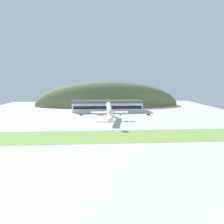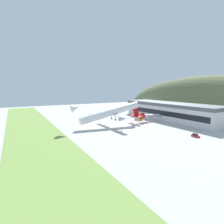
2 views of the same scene
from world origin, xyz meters
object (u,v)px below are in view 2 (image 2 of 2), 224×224
Objects in this scene: jetway_0 at (151,116)px; cargo_airplane at (112,113)px; service_car_0 at (195,136)px; traffic_cone_0 at (145,128)px; terminal_building at (169,110)px; fuel_truck at (139,118)px; service_car_1 at (121,116)px.

cargo_airplane is at bearing -89.38° from jetway_0.
service_car_0 is (44.61, -10.29, -3.29)m from jetway_0.
terminal_building is at bearing 112.22° from traffic_cone_0.
fuel_truck is at bearing -146.90° from jetway_0.
cargo_airplane is at bearing -151.20° from service_car_0.
cargo_airplane is 23.24m from traffic_cone_0.
terminal_building is 41.05m from service_car_1.
service_car_1 is (-29.88, -8.05, -3.32)m from jetway_0.
jetway_0 is at bearing 15.08° from service_car_1.
traffic_cone_0 is (15.99, -19.77, -3.71)m from jetway_0.
cargo_airplane is at bearing -136.47° from traffic_cone_0.
service_car_0 is 7.55× the size of traffic_cone_0.
service_car_1 is at bearing -173.18° from fuel_truck.
service_car_0 is 74.53m from service_car_1.
terminal_building is 1.58× the size of cargo_airplane.
cargo_airplane is 31.33m from fuel_truck.
service_car_0 is (44.51, -29.41, -6.89)m from terminal_building.
terminal_building is 13.03× the size of fuel_truck.
jetway_0 is 34.97m from cargo_airplane.
service_car_0 is 0.66× the size of fuel_truck.
jetway_0 is 10.35m from fuel_truck.
service_car_0 is 0.97× the size of service_car_1.
terminal_building is 148.73× the size of traffic_cone_0.
jetway_0 is 25.70m from traffic_cone_0.
jetway_0 is 3.51× the size of service_car_0.
jetway_0 is 31.13m from service_car_1.
service_car_1 is 47.35m from traffic_cone_0.
terminal_building is at bearing 89.69° from jetway_0.
service_car_1 is at bearing 178.28° from service_car_0.
service_car_1 is 0.68× the size of fuel_truck.
fuel_truck is 28.30m from traffic_cone_0.
fuel_truck is (-8.79, 29.12, -7.50)m from cargo_airplane.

